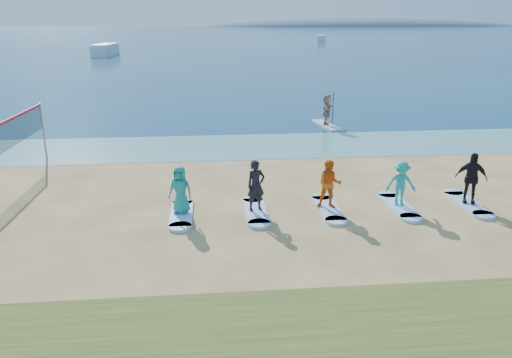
{
  "coord_description": "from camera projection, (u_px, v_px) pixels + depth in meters",
  "views": [
    {
      "loc": [
        -2.71,
        -13.18,
        6.11
      ],
      "look_at": [
        -1.22,
        2.0,
        1.1
      ],
      "focal_mm": 35.0,
      "sensor_mm": 36.0,
      "label": 1
    }
  ],
  "objects": [
    {
      "name": "surfboard_2",
      "position": [
        328.0,
        209.0,
        16.46
      ],
      "size": [
        0.7,
        2.2,
        0.09
      ],
      "primitive_type": "cube",
      "color": "#A4D0FF",
      "rests_on": "ground"
    },
    {
      "name": "student_2",
      "position": [
        330.0,
        184.0,
        16.2
      ],
      "size": [
        0.88,
        0.74,
        1.61
      ],
      "primitive_type": "imported",
      "rotation": [
        0.0,
        0.0,
        -0.18
      ],
      "color": "#D65F16",
      "rests_on": "surfboard_2"
    },
    {
      "name": "paddleboarder",
      "position": [
        327.0,
        109.0,
        28.59
      ],
      "size": [
        0.98,
        1.68,
        1.73
      ],
      "primitive_type": "imported",
      "rotation": [
        0.0,
        0.0,
        1.26
      ],
      "color": "tan",
      "rests_on": "paddleboard"
    },
    {
      "name": "shallow_water",
      "position": [
        264.0,
        146.0,
        24.54
      ],
      "size": [
        600.0,
        600.0,
        0.0
      ],
      "primitive_type": "plane",
      "color": "teal",
      "rests_on": "ground"
    },
    {
      "name": "ocean",
      "position": [
        213.0,
        35.0,
        165.9
      ],
      "size": [
        600.0,
        600.0,
        0.0
      ],
      "primitive_type": "plane",
      "color": "navy",
      "rests_on": "ground"
    },
    {
      "name": "paddleboard",
      "position": [
        326.0,
        125.0,
        28.88
      ],
      "size": [
        1.18,
        3.07,
        0.12
      ],
      "primitive_type": "cube",
      "rotation": [
        0.0,
        0.0,
        0.16
      ],
      "color": "silver",
      "rests_on": "ground"
    },
    {
      "name": "boat_offshore_b",
      "position": [
        321.0,
        41.0,
        123.66
      ],
      "size": [
        3.24,
        6.44,
        1.55
      ],
      "primitive_type": "cube",
      "rotation": [
        0.0,
        0.0,
        -0.21
      ],
      "color": "silver",
      "rests_on": "ground"
    },
    {
      "name": "surfboard_0",
      "position": [
        182.0,
        214.0,
        16.01
      ],
      "size": [
        0.7,
        2.2,
        0.09
      ],
      "primitive_type": "cube",
      "color": "#A4D0FF",
      "rests_on": "ground"
    },
    {
      "name": "surfboard_1",
      "position": [
        256.0,
        211.0,
        16.24
      ],
      "size": [
        0.7,
        2.2,
        0.09
      ],
      "primitive_type": "cube",
      "color": "#A4D0FF",
      "rests_on": "ground"
    },
    {
      "name": "student_0",
      "position": [
        180.0,
        190.0,
        15.76
      ],
      "size": [
        0.87,
        0.7,
        1.54
      ],
      "primitive_type": "imported",
      "rotation": [
        0.0,
        0.0,
        -0.31
      ],
      "color": "teal",
      "rests_on": "surfboard_0"
    },
    {
      "name": "island_ridge",
      "position": [
        364.0,
        26.0,
        307.1
      ],
      "size": [
        220.0,
        56.0,
        18.0
      ],
      "primitive_type": "ellipsoid",
      "color": "slate",
      "rests_on": "ground"
    },
    {
      "name": "ground",
      "position": [
        304.0,
        234.0,
        14.62
      ],
      "size": [
        600.0,
        600.0,
        0.0
      ],
      "primitive_type": "plane",
      "color": "tan",
      "rests_on": "ground"
    },
    {
      "name": "surfboard_4",
      "position": [
        467.0,
        203.0,
        16.91
      ],
      "size": [
        0.7,
        2.2,
        0.09
      ],
      "primitive_type": "cube",
      "color": "#A4D0FF",
      "rests_on": "ground"
    },
    {
      "name": "student_1",
      "position": [
        256.0,
        186.0,
        15.96
      ],
      "size": [
        0.71,
        0.58,
        1.67
      ],
      "primitive_type": "imported",
      "rotation": [
        0.0,
        0.0,
        0.34
      ],
      "color": "black",
      "rests_on": "surfboard_1"
    },
    {
      "name": "student_3",
      "position": [
        401.0,
        183.0,
        16.44
      ],
      "size": [
        1.04,
        0.69,
        1.5
      ],
      "primitive_type": "imported",
      "rotation": [
        0.0,
        0.0,
        -0.14
      ],
      "color": "teal",
      "rests_on": "surfboard_3"
    },
    {
      "name": "boat_offshore_a",
      "position": [
        106.0,
        56.0,
        79.69
      ],
      "size": [
        3.2,
        8.04,
        1.83
      ],
      "primitive_type": "cube",
      "rotation": [
        0.0,
        0.0,
        -0.1
      ],
      "color": "silver",
      "rests_on": "ground"
    },
    {
      "name": "surfboard_3",
      "position": [
        399.0,
        206.0,
        16.68
      ],
      "size": [
        0.7,
        2.2,
        0.09
      ],
      "primitive_type": "cube",
      "color": "#A4D0FF",
      "rests_on": "ground"
    },
    {
      "name": "student_4",
      "position": [
        471.0,
        178.0,
        16.62
      ],
      "size": [
        1.1,
        0.76,
        1.73
      ],
      "primitive_type": "imported",
      "rotation": [
        0.0,
        0.0,
        -0.37
      ],
      "color": "black",
      "rests_on": "surfboard_4"
    }
  ]
}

